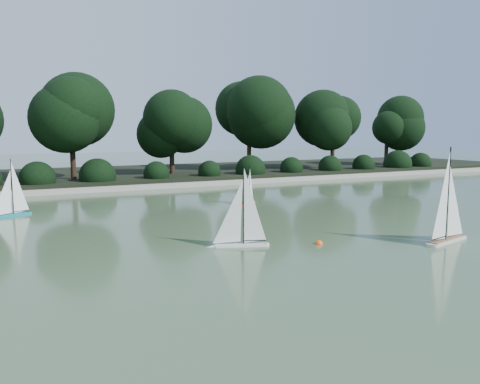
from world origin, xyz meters
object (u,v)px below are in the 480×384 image
(sailboat_orange, at_px, (248,198))
(race_buoy, at_px, (319,244))
(sailboat_white_a, at_px, (236,233))
(sailboat_teal, at_px, (8,207))
(sailboat_white_b, at_px, (450,226))

(sailboat_orange, height_order, race_buoy, sailboat_orange)
(sailboat_white_a, bearing_deg, race_buoy, -19.54)
(sailboat_teal, bearing_deg, sailboat_orange, -7.67)
(sailboat_teal, relative_size, race_buoy, 10.05)
(sailboat_orange, xyz_separation_m, race_buoy, (-0.98, -4.82, -0.18))
(sailboat_white_a, distance_m, sailboat_white_b, 4.07)
(sailboat_white_a, bearing_deg, sailboat_orange, 60.58)
(race_buoy, bearing_deg, sailboat_orange, 78.56)
(sailboat_orange, relative_size, sailboat_teal, 0.78)
(sailboat_white_b, height_order, race_buoy, sailboat_white_b)
(sailboat_white_b, relative_size, sailboat_orange, 1.62)
(sailboat_teal, bearing_deg, sailboat_white_b, -41.00)
(sailboat_teal, height_order, race_buoy, sailboat_teal)
(sailboat_teal, distance_m, race_buoy, 7.67)
(sailboat_white_b, relative_size, sailboat_teal, 1.27)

